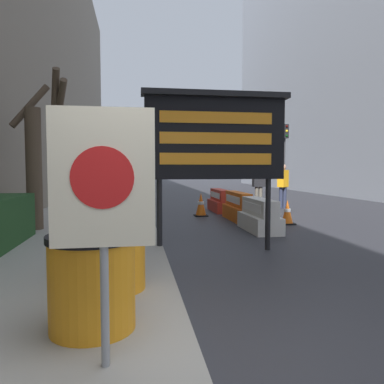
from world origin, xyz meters
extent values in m
plane|color=#2D2D33|center=(0.00, 0.00, 0.00)|extent=(120.00, 120.00, 0.00)
cylinder|color=#4C3D2D|center=(-2.77, 6.32, 1.52)|extent=(0.35, 0.35, 2.77)
cylinder|color=#4C3D2D|center=(-2.31, 6.48, 3.11)|extent=(0.45, 1.06, 1.36)
cylinder|color=#4C3D2D|center=(-2.92, 6.69, 3.00)|extent=(0.88, 0.48, 1.12)
cylinder|color=#4C3D2D|center=(-2.23, 6.58, 2.96)|extent=(0.61, 1.22, 1.23)
cylinder|color=orange|center=(-0.87, 0.60, 0.52)|extent=(0.74, 0.74, 0.77)
cylinder|color=black|center=(-0.87, 0.60, 0.94)|extent=(0.77, 0.77, 0.06)
cylinder|color=orange|center=(-0.75, 1.68, 0.52)|extent=(0.74, 0.74, 0.77)
cylinder|color=black|center=(-0.75, 1.68, 0.94)|extent=(0.77, 0.77, 0.06)
cylinder|color=gray|center=(-0.71, -0.05, 0.81)|extent=(0.06, 0.06, 1.34)
cube|color=beige|center=(-0.71, -0.07, 1.47)|extent=(0.71, 0.04, 0.96)
cylinder|color=red|center=(-0.71, -0.10, 1.47)|extent=(0.43, 0.01, 0.43)
cylinder|color=black|center=(-0.06, 4.02, 0.67)|extent=(0.10, 0.10, 1.34)
cylinder|color=black|center=(1.99, 4.02, 0.67)|extent=(0.10, 0.10, 1.34)
cube|color=black|center=(0.97, 4.02, 2.07)|extent=(2.55, 0.24, 1.47)
cube|color=black|center=(0.97, 3.95, 2.86)|extent=(2.67, 0.34, 0.10)
cube|color=orange|center=(0.97, 3.89, 2.44)|extent=(2.04, 0.02, 0.21)
cube|color=orange|center=(0.97, 3.89, 2.07)|extent=(2.04, 0.02, 0.21)
cube|color=orange|center=(0.97, 3.89, 1.71)|extent=(2.04, 0.02, 0.21)
cube|color=silver|center=(2.53, 6.08, 0.20)|extent=(0.65, 1.69, 0.40)
cube|color=silver|center=(2.53, 6.08, 0.60)|extent=(0.39, 1.69, 0.40)
cube|color=white|center=(2.32, 6.08, 0.60)|extent=(0.02, 1.36, 0.20)
cube|color=orange|center=(2.53, 8.00, 0.21)|extent=(0.51, 1.84, 0.42)
cube|color=orange|center=(2.53, 8.00, 0.62)|extent=(0.31, 1.84, 0.42)
cube|color=white|center=(2.37, 8.00, 0.62)|extent=(0.02, 1.47, 0.21)
cube|color=red|center=(2.53, 10.33, 0.20)|extent=(0.60, 1.76, 0.39)
cube|color=red|center=(2.53, 10.33, 0.59)|extent=(0.36, 1.76, 0.39)
cube|color=white|center=(2.34, 10.33, 0.59)|extent=(0.02, 1.41, 0.20)
cube|color=black|center=(2.44, 5.64, 0.02)|extent=(0.41, 0.41, 0.04)
cone|color=orange|center=(2.44, 5.64, 0.39)|extent=(0.33, 0.33, 0.70)
cylinder|color=white|center=(2.44, 5.64, 0.42)|extent=(0.19, 0.19, 0.10)
cube|color=black|center=(1.61, 9.09, 0.02)|extent=(0.42, 0.42, 0.04)
cone|color=orange|center=(1.61, 9.09, 0.39)|extent=(0.34, 0.34, 0.71)
cylinder|color=white|center=(1.61, 9.09, 0.43)|extent=(0.19, 0.19, 0.10)
cube|color=black|center=(3.65, 7.00, 0.02)|extent=(0.38, 0.38, 0.04)
cone|color=orange|center=(3.65, 7.00, 0.36)|extent=(0.30, 0.30, 0.64)
cylinder|color=white|center=(3.65, 7.00, 0.39)|extent=(0.17, 0.17, 0.09)
cylinder|color=#2D2D30|center=(0.31, 15.83, 1.80)|extent=(0.12, 0.12, 3.61)
cube|color=black|center=(0.31, 15.67, 3.19)|extent=(0.28, 0.28, 0.84)
sphere|color=#360605|center=(0.31, 15.52, 3.47)|extent=(0.15, 0.15, 0.15)
sphere|color=gold|center=(0.31, 15.52, 3.19)|extent=(0.15, 0.15, 0.15)
sphere|color=black|center=(0.31, 15.52, 2.91)|extent=(0.15, 0.15, 0.15)
cylinder|color=#2D2D30|center=(8.50, 18.95, 2.09)|extent=(0.12, 0.12, 4.18)
cube|color=black|center=(8.50, 18.79, 3.76)|extent=(0.28, 0.28, 0.84)
sphere|color=#360605|center=(8.50, 18.64, 4.04)|extent=(0.15, 0.15, 0.15)
sphere|color=gold|center=(8.50, 18.64, 3.76)|extent=(0.15, 0.15, 0.15)
sphere|color=black|center=(8.50, 18.64, 3.48)|extent=(0.15, 0.15, 0.15)
cylinder|color=#514C42|center=(4.12, 11.03, 0.42)|extent=(0.14, 0.14, 0.83)
cylinder|color=#514C42|center=(4.28, 11.03, 0.42)|extent=(0.14, 0.14, 0.83)
cube|color=black|center=(4.20, 11.03, 1.16)|extent=(0.45, 0.27, 0.66)
sphere|color=tan|center=(4.20, 11.03, 1.61)|extent=(0.23, 0.23, 0.23)
cylinder|color=#23283D|center=(5.05, 10.94, 0.41)|extent=(0.14, 0.14, 0.82)
cylinder|color=#23283D|center=(5.21, 10.94, 0.41)|extent=(0.14, 0.14, 0.82)
cube|color=orange|center=(5.13, 10.94, 1.15)|extent=(0.51, 0.50, 0.65)
sphere|color=#956B55|center=(5.13, 10.94, 1.59)|extent=(0.23, 0.23, 0.23)
camera|label=1|loc=(-0.49, -2.69, 1.54)|focal=35.00mm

